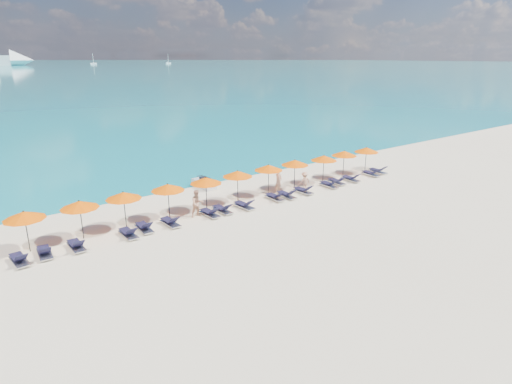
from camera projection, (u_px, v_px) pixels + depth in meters
ground at (285, 222)px, 26.29m from camera, size 1400.00×1400.00×0.00m
sailboat_near at (93, 63)px, 499.70m from camera, size 6.88×2.29×12.62m
sailboat_far at (168, 63)px, 544.86m from camera, size 6.49×2.16×11.90m
jetski at (204, 183)px, 33.17m from camera, size 0.96×2.34×0.82m
beachgoer_a at (278, 181)px, 31.69m from camera, size 0.76×0.60×1.82m
beachgoer_b at (197, 204)px, 26.96m from camera, size 0.90×0.56×1.78m
beachgoer_c at (305, 181)px, 32.42m from camera, size 0.98×0.56×1.43m
umbrella_0 at (24, 215)px, 21.80m from camera, size 2.10×2.10×2.28m
umbrella_1 at (79, 205)px, 23.39m from camera, size 2.10×2.10×2.28m
umbrella_2 at (123, 196)px, 24.90m from camera, size 2.10×2.10×2.28m
umbrella_3 at (168, 187)px, 26.45m from camera, size 2.10×2.10×2.28m
umbrella_4 at (206, 180)px, 27.90m from camera, size 2.10×2.10×2.28m
umbrella_5 at (237, 174)px, 29.49m from camera, size 2.10×2.10×2.28m
umbrella_6 at (269, 168)px, 31.13m from camera, size 2.10×2.10×2.28m
umbrella_7 at (295, 163)px, 32.59m from camera, size 2.10×2.10×2.28m
umbrella_8 at (324, 158)px, 34.04m from camera, size 2.10×2.10×2.28m
umbrella_9 at (344, 153)px, 35.65m from camera, size 2.10×2.10×2.28m
umbrella_10 at (366, 150)px, 37.01m from camera, size 2.10×2.10×2.28m
lounger_0 at (19, 259)px, 21.02m from camera, size 0.79×1.75×0.66m
lounger_1 at (44, 252)px, 21.79m from camera, size 0.74×1.74×0.66m
lounger_2 at (76, 245)px, 22.57m from camera, size 0.65×1.71×0.66m
lounger_3 at (128, 233)px, 24.13m from camera, size 0.66×1.72×0.66m
lounger_4 at (144, 227)px, 24.95m from camera, size 0.70×1.73×0.66m
lounger_5 at (170, 222)px, 25.75m from camera, size 0.70×1.73×0.66m
lounger_6 at (210, 213)px, 27.24m from camera, size 0.70×1.73×0.66m
lounger_7 at (222, 209)px, 27.87m from camera, size 0.69×1.72×0.66m
lounger_8 at (244, 205)px, 28.64m from camera, size 0.76×1.75×0.66m
lounger_9 at (275, 197)px, 30.32m from camera, size 0.68×1.72×0.66m
lounger_10 at (287, 195)px, 30.79m from camera, size 0.65×1.71×0.66m
lounger_11 at (303, 190)px, 31.77m from camera, size 0.67×1.72×0.66m
lounger_12 at (329, 184)px, 33.26m from camera, size 0.71×1.73×0.66m
lounger_13 at (337, 181)px, 34.09m from camera, size 0.78×1.75×0.66m
lounger_14 at (351, 178)px, 34.87m from camera, size 0.65×1.71×0.66m
lounger_15 at (371, 173)px, 36.39m from camera, size 0.74×1.74×0.66m
lounger_16 at (378, 171)px, 37.19m from camera, size 0.65×1.71×0.66m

